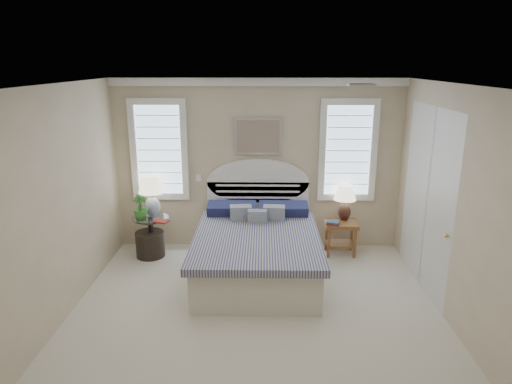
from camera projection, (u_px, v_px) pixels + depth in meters
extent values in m
cube|color=beige|center=(255.00, 330.00, 5.18)|extent=(4.50, 5.00, 0.01)
cube|color=silver|center=(255.00, 86.00, 4.43)|extent=(4.50, 5.00, 0.01)
cube|color=#BBAE8C|center=(258.00, 165.00, 7.21)|extent=(4.50, 0.02, 2.70)
cube|color=#BBAE8C|center=(43.00, 216.00, 4.84)|extent=(0.02, 5.00, 2.70)
cube|color=#BBAE8C|center=(470.00, 219.00, 4.77)|extent=(0.02, 5.00, 2.70)
cube|color=white|center=(258.00, 82.00, 6.81)|extent=(4.50, 0.08, 0.12)
cube|color=#B2B2B2|center=(361.00, 85.00, 5.19)|extent=(0.30, 0.20, 0.02)
cube|color=white|center=(198.00, 178.00, 7.27)|extent=(0.08, 0.01, 0.12)
cube|color=silver|center=(159.00, 150.00, 7.15)|extent=(0.90, 0.06, 1.60)
cube|color=silver|center=(348.00, 150.00, 7.10)|extent=(0.90, 0.06, 1.60)
cube|color=silver|center=(258.00, 136.00, 7.04)|extent=(0.74, 0.04, 0.58)
cube|color=silver|center=(427.00, 199.00, 5.96)|extent=(0.02, 1.80, 2.40)
cube|color=silver|center=(257.00, 259.00, 6.38)|extent=(1.60, 2.10, 0.55)
cube|color=navy|center=(257.00, 239.00, 6.25)|extent=(1.72, 2.15, 0.10)
cube|color=white|center=(258.00, 215.00, 7.37)|extent=(1.62, 0.08, 1.10)
cube|color=navy|center=(232.00, 209.00, 7.06)|extent=(0.75, 0.31, 0.23)
cube|color=navy|center=(283.00, 210.00, 7.05)|extent=(0.75, 0.31, 0.23)
cube|color=#38537E|center=(241.00, 215.00, 6.84)|extent=(0.33, 0.20, 0.34)
cube|color=#38537E|center=(274.00, 216.00, 6.83)|extent=(0.33, 0.20, 0.34)
cube|color=#38537E|center=(257.00, 219.00, 6.75)|extent=(0.28, 0.14, 0.29)
cylinder|color=black|center=(153.00, 254.00, 7.17)|extent=(0.32, 0.32, 0.03)
cylinder|color=black|center=(152.00, 237.00, 7.09)|extent=(0.08, 0.08, 0.60)
cylinder|color=silver|center=(150.00, 218.00, 7.00)|extent=(0.56, 0.56, 0.02)
cube|color=olive|center=(341.00, 224.00, 7.08)|extent=(0.50, 0.40, 0.06)
cube|color=olive|center=(340.00, 243.00, 7.17)|extent=(0.44, 0.34, 0.03)
cube|color=olive|center=(329.00, 244.00, 7.02)|extent=(0.04, 0.04, 0.47)
cube|color=olive|center=(326.00, 236.00, 7.31)|extent=(0.04, 0.04, 0.47)
cube|color=olive|center=(355.00, 244.00, 7.01)|extent=(0.04, 0.04, 0.47)
cube|color=olive|center=(351.00, 236.00, 7.30)|extent=(0.04, 0.04, 0.47)
cylinder|color=black|center=(150.00, 244.00, 7.09)|extent=(0.44, 0.44, 0.40)
cylinder|color=white|center=(153.00, 214.00, 7.08)|extent=(0.14, 0.14, 0.03)
ellipsoid|color=white|center=(153.00, 207.00, 7.05)|extent=(0.25, 0.25, 0.30)
cylinder|color=gold|center=(152.00, 195.00, 7.00)|extent=(0.03, 0.03, 0.11)
cylinder|color=black|center=(344.00, 218.00, 7.20)|extent=(0.12, 0.12, 0.03)
ellipsoid|color=black|center=(344.00, 212.00, 7.17)|extent=(0.22, 0.22, 0.27)
cylinder|color=gold|center=(345.00, 202.00, 7.13)|extent=(0.03, 0.03, 0.10)
imported|color=#286629|center=(140.00, 207.00, 6.84)|extent=(0.22, 0.22, 0.39)
cube|color=maroon|center=(161.00, 221.00, 6.78)|extent=(0.24, 0.20, 0.03)
cube|color=maroon|center=(333.00, 224.00, 6.97)|extent=(0.23, 0.20, 0.03)
cube|color=navy|center=(333.00, 222.00, 6.96)|extent=(0.22, 0.19, 0.03)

